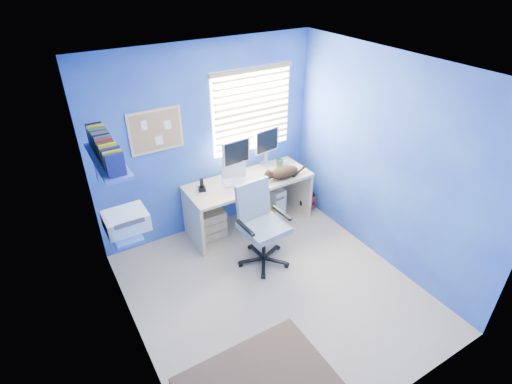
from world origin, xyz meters
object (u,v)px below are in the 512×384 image
tower_pc (272,199)px  laptop (236,175)px  desk (249,203)px  office_chair (261,235)px  cat (284,172)px

tower_pc → laptop: bearing=-178.3°
desk → tower_pc: (0.45, 0.11, -0.14)m
tower_pc → office_chair: size_ratio=0.43×
laptop → tower_pc: 0.89m
office_chair → laptop: bearing=85.3°
desk → cat: bearing=-22.3°
tower_pc → office_chair: bearing=-135.3°
cat → tower_pc: (0.01, 0.29, -0.59)m
desk → cat: size_ratio=3.98×
laptop → office_chair: size_ratio=0.32×
desk → office_chair: 0.74m
desk → office_chair: (-0.24, -0.71, 0.02)m
laptop → tower_pc: (0.62, 0.08, -0.62)m
cat → office_chair: size_ratio=0.41×
cat → office_chair: (-0.68, -0.53, -0.43)m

